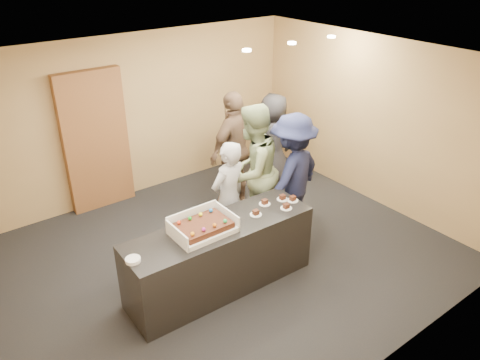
{
  "coord_description": "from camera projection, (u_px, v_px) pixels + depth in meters",
  "views": [
    {
      "loc": [
        -3.0,
        -4.4,
        3.95
      ],
      "look_at": [
        0.31,
        0.0,
        1.12
      ],
      "focal_mm": 35.0,
      "sensor_mm": 36.0,
      "label": 1
    }
  ],
  "objects": [
    {
      "name": "person_navy_man",
      "position": [
        292.0,
        175.0,
        6.76
      ],
      "size": [
        1.32,
        0.96,
        1.85
      ],
      "primitive_type": "imported",
      "rotation": [
        0.0,
        0.0,
        3.39
      ],
      "color": "#1C2045",
      "rests_on": "floor"
    },
    {
      "name": "slice_a",
      "position": [
        256.0,
        213.0,
        5.82
      ],
      "size": [
        0.15,
        0.15,
        0.07
      ],
      "color": "white",
      "rests_on": "serving_counter"
    },
    {
      "name": "ceiling_spotlights",
      "position": [
        292.0,
        43.0,
        6.53
      ],
      "size": [
        1.72,
        0.12,
        0.03
      ],
      "color": "#FFEAC6",
      "rests_on": "ceiling"
    },
    {
      "name": "room",
      "position": [
        220.0,
        171.0,
        5.92
      ],
      "size": [
        6.04,
        6.0,
        2.7
      ],
      "color": "black",
      "rests_on": "ground"
    },
    {
      "name": "slice_e",
      "position": [
        293.0,
        199.0,
        6.13
      ],
      "size": [
        0.15,
        0.15,
        0.07
      ],
      "color": "white",
      "rests_on": "serving_counter"
    },
    {
      "name": "slice_d",
      "position": [
        282.0,
        198.0,
        6.16
      ],
      "size": [
        0.15,
        0.15,
        0.07
      ],
      "color": "white",
      "rests_on": "serving_counter"
    },
    {
      "name": "person_dark_suit",
      "position": [
        273.0,
        141.0,
        8.12
      ],
      "size": [
        0.86,
        0.6,
        1.68
      ],
      "primitive_type": "imported",
      "rotation": [
        0.0,
        0.0,
        3.07
      ],
      "color": "#28272D",
      "rests_on": "floor"
    },
    {
      "name": "person_server_grey",
      "position": [
        229.0,
        198.0,
        6.38
      ],
      "size": [
        0.65,
        0.49,
        1.64
      ],
      "primitive_type": "imported",
      "rotation": [
        0.0,
        0.0,
        3.31
      ],
      "color": "#ABABB1",
      "rests_on": "floor"
    },
    {
      "name": "cake_box",
      "position": [
        202.0,
        228.0,
        5.47
      ],
      "size": [
        0.72,
        0.5,
        0.21
      ],
      "color": "white",
      "rests_on": "serving_counter"
    },
    {
      "name": "slice_c",
      "position": [
        286.0,
        207.0,
        5.95
      ],
      "size": [
        0.15,
        0.15,
        0.07
      ],
      "color": "white",
      "rests_on": "serving_counter"
    },
    {
      "name": "serving_counter",
      "position": [
        220.0,
        256.0,
        5.81
      ],
      "size": [
        2.42,
        0.76,
        0.9
      ],
      "primitive_type": "cube",
      "rotation": [
        0.0,
        0.0,
        -0.03
      ],
      "color": "black",
      "rests_on": "floor"
    },
    {
      "name": "person_sage_man",
      "position": [
        252.0,
        172.0,
        6.7
      ],
      "size": [
        1.14,
        0.99,
        1.99
      ],
      "primitive_type": "imported",
      "rotation": [
        0.0,
        0.0,
        3.42
      ],
      "color": "gray",
      "rests_on": "floor"
    },
    {
      "name": "storage_cabinet",
      "position": [
        96.0,
        142.0,
        7.35
      ],
      "size": [
        1.02,
        0.15,
        2.25
      ],
      "primitive_type": "cube",
      "color": "brown",
      "rests_on": "floor"
    },
    {
      "name": "plate_stack",
      "position": [
        133.0,
        260.0,
        4.97
      ],
      "size": [
        0.16,
        0.16,
        0.04
      ],
      "primitive_type": "cylinder",
      "color": "white",
      "rests_on": "serving_counter"
    },
    {
      "name": "slice_b",
      "position": [
        265.0,
        203.0,
        6.05
      ],
      "size": [
        0.15,
        0.15,
        0.07
      ],
      "color": "white",
      "rests_on": "serving_counter"
    },
    {
      "name": "person_brown_extra",
      "position": [
        235.0,
        150.0,
        7.49
      ],
      "size": [
        1.21,
        0.74,
        1.92
      ],
      "primitive_type": "imported",
      "rotation": [
        0.0,
        0.0,
        3.4
      ],
      "color": "brown",
      "rests_on": "floor"
    },
    {
      "name": "sheet_cake",
      "position": [
        203.0,
        225.0,
        5.43
      ],
      "size": [
        0.61,
        0.42,
        0.12
      ],
      "color": "#33170B",
      "rests_on": "cake_box"
    }
  ]
}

